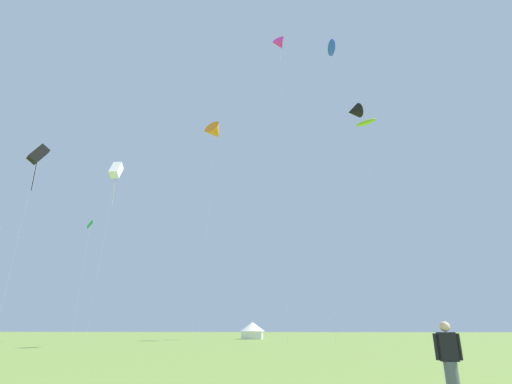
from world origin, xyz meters
The scene contains 10 objects.
kite_white_box centered at (-18.76, 39.30, 20.81)m, with size 1.23×3.06×22.06m.
kite_lime_parafoil centered at (17.34, 58.45, 36.45)m, with size 4.01×3.39×37.19m.
kite_blue_parafoil centered at (8.78, 32.88, 32.51)m, with size 2.44×2.93×33.13m.
kite_magenta_delta centered at (2.69, 38.05, 37.79)m, with size 2.27×3.65×38.88m.
kite_black_delta centered at (14.40, 53.37, 35.91)m, with size 3.34×3.25×37.41m.
kite_green_diamond centered at (-25.37, 46.76, 15.40)m, with size 1.40×1.46×16.59m.
kite_orange_delta centered at (-7.63, 46.97, 29.78)m, with size 3.62×4.30×31.40m.
kite_black_box centered at (-28.23, 37.08, 22.44)m, with size 2.53×2.51×23.83m.
person_spectator centered at (6.90, 4.02, 0.85)m, with size 0.57×0.28×1.73m.
festival_tent_left centered at (-3.34, 60.76, 1.44)m, with size 4.00×4.00×2.60m.
Camera 1 is at (3.59, -5.60, 1.57)m, focal length 27.63 mm.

